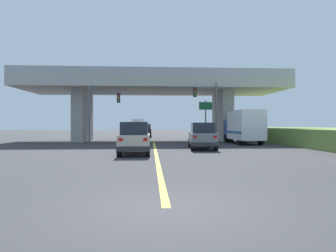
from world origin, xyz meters
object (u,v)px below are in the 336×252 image
object	(u,v)px
suv_lead	(135,138)
semi_truck_distant	(138,126)
suv_crossing	(202,136)
box_truck	(243,127)
traffic_signal_nearside	(209,105)
sedan_oncoming	(145,131)
highway_sign	(206,112)
traffic_signal_farside	(100,107)

from	to	relation	value
suv_lead	semi_truck_distant	world-z (taller)	semi_truck_distant
suv_crossing	box_truck	distance (m)	8.09
suv_crossing	traffic_signal_nearside	bearing A→B (deg)	79.31
suv_crossing	box_truck	xyz separation A→B (m)	(5.21, 6.15, 0.67)
box_truck	sedan_oncoming	distance (m)	18.86
box_truck	sedan_oncoming	bearing A→B (deg)	122.02
suv_crossing	sedan_oncoming	size ratio (longest dim) A/B	1.14
suv_lead	box_truck	xyz separation A→B (m)	(10.15, 10.00, 0.68)
box_truck	highway_sign	size ratio (longest dim) A/B	1.50
box_truck	suv_lead	bearing A→B (deg)	-135.44
traffic_signal_farside	highway_sign	bearing A→B (deg)	19.22
suv_crossing	highway_sign	world-z (taller)	highway_sign
suv_crossing	traffic_signal_farside	size ratio (longest dim) A/B	0.88
traffic_signal_farside	traffic_signal_nearside	bearing A→B (deg)	2.60
suv_lead	suv_crossing	size ratio (longest dim) A/B	0.87
semi_truck_distant	traffic_signal_farside	bearing A→B (deg)	-94.44
box_truck	traffic_signal_nearside	size ratio (longest dim) A/B	1.12
highway_sign	suv_crossing	bearing A→B (deg)	-102.23
traffic_signal_farside	suv_lead	bearing A→B (deg)	-68.98
suv_crossing	traffic_signal_farside	xyz separation A→B (m)	(-8.88, 6.40, 2.57)
traffic_signal_nearside	box_truck	bearing A→B (deg)	-12.88
traffic_signal_nearside	suv_crossing	bearing A→B (deg)	-105.69
sedan_oncoming	traffic_signal_nearside	world-z (taller)	traffic_signal_nearside
suv_lead	suv_crossing	xyz separation A→B (m)	(4.94, 3.85, 0.00)
sedan_oncoming	highway_sign	bearing A→B (deg)	-59.39
highway_sign	sedan_oncoming	bearing A→B (deg)	120.61
box_truck	highway_sign	distance (m)	5.36
suv_lead	traffic_signal_nearside	size ratio (longest dim) A/B	0.70
highway_sign	traffic_signal_nearside	bearing A→B (deg)	-94.91
traffic_signal_nearside	highway_sign	xyz separation A→B (m)	(0.29, 3.38, -0.55)
suv_lead	traffic_signal_farside	xyz separation A→B (m)	(-3.94, 10.25, 2.57)
traffic_signal_nearside	highway_sign	world-z (taller)	traffic_signal_nearside
suv_crossing	box_truck	bearing A→B (deg)	54.73
suv_lead	suv_crossing	world-z (taller)	same
suv_lead	semi_truck_distant	xyz separation A→B (m)	(-1.54, 41.20, 0.61)
traffic_signal_nearside	semi_truck_distant	size ratio (longest dim) A/B	0.82
sedan_oncoming	traffic_signal_farside	bearing A→B (deg)	-104.60
highway_sign	suv_lead	bearing A→B (deg)	-116.91
suv_lead	sedan_oncoming	bearing A→B (deg)	89.65
suv_crossing	semi_truck_distant	distance (m)	37.91
box_truck	highway_sign	bearing A→B (deg)	125.82
traffic_signal_nearside	highway_sign	size ratio (longest dim) A/B	1.33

